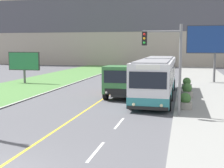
# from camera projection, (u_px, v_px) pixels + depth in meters

# --- Properties ---
(lane_marking_centre) EXTENTS (2.88, 140.00, 0.01)m
(lane_marking_centre) POSITION_uv_depth(u_px,v_px,m) (37.00, 150.00, 12.35)
(lane_marking_centre) COLOR gold
(lane_marking_centre) RESTS_ON ground_plane
(apartment_block_background) EXTENTS (80.00, 8.04, 19.59)m
(apartment_block_background) POSITION_uv_depth(u_px,v_px,m) (155.00, 18.00, 64.49)
(apartment_block_background) COLOR #A89E8E
(apartment_block_background) RESTS_ON ground_plane
(city_bus) EXTENTS (2.70, 13.01, 3.10)m
(city_bus) POSITION_uv_depth(u_px,v_px,m) (157.00, 78.00, 24.74)
(city_bus) COLOR silver
(city_bus) RESTS_ON ground_plane
(dump_truck) EXTENTS (2.58, 6.49, 2.57)m
(dump_truck) POSITION_uv_depth(u_px,v_px,m) (123.00, 82.00, 24.47)
(dump_truck) COLOR black
(dump_truck) RESTS_ON ground_plane
(car_distant) EXTENTS (1.80, 4.30, 1.45)m
(car_distant) POSITION_uv_depth(u_px,v_px,m) (142.00, 75.00, 36.56)
(car_distant) COLOR silver
(car_distant) RESTS_ON ground_plane
(traffic_light_mast) EXTENTS (2.28, 0.32, 5.31)m
(traffic_light_mast) POSITION_uv_depth(u_px,v_px,m) (168.00, 58.00, 17.87)
(traffic_light_mast) COLOR slate
(traffic_light_mast) RESTS_ON ground_plane
(billboard_large) EXTENTS (6.23, 0.24, 6.34)m
(billboard_large) POSITION_uv_depth(u_px,v_px,m) (216.00, 41.00, 34.19)
(billboard_large) COLOR #59595B
(billboard_large) RESTS_ON ground_plane
(billboard_small) EXTENTS (3.63, 0.24, 3.43)m
(billboard_small) POSITION_uv_depth(u_px,v_px,m) (24.00, 62.00, 34.09)
(billboard_small) COLOR #59595B
(billboard_small) RESTS_ON ground_plane
(planter_round_near) EXTENTS (0.88, 0.88, 1.05)m
(planter_round_near) POSITION_uv_depth(u_px,v_px,m) (185.00, 102.00, 19.88)
(planter_round_near) COLOR gray
(planter_round_near) RESTS_ON sidewalk_right
(planter_round_second) EXTENTS (0.93, 0.93, 1.08)m
(planter_round_second) POSITION_uv_depth(u_px,v_px,m) (187.00, 91.00, 24.51)
(planter_round_second) COLOR gray
(planter_round_second) RESTS_ON sidewalk_right
(planter_round_third) EXTENTS (0.93, 0.93, 1.06)m
(planter_round_third) POSITION_uv_depth(u_px,v_px,m) (187.00, 84.00, 29.17)
(planter_round_third) COLOR gray
(planter_round_third) RESTS_ON sidewalk_right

